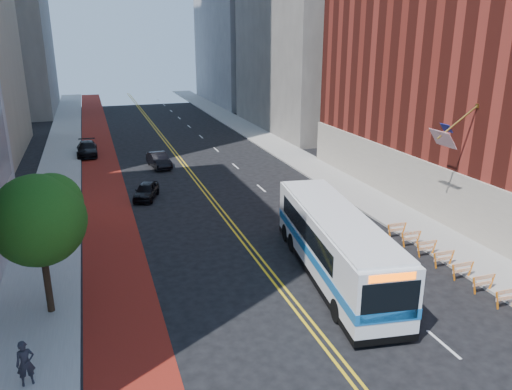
{
  "coord_description": "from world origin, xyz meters",
  "views": [
    {
      "loc": [
        -8.67,
        -16.9,
        12.69
      ],
      "look_at": [
        -0.36,
        8.0,
        4.21
      ],
      "focal_mm": 35.0,
      "sensor_mm": 36.0,
      "label": 1
    }
  ],
  "objects_px": {
    "street_tree": "(40,216)",
    "car_b": "(159,160)",
    "car_a": "(146,191)",
    "car_c": "(87,149)",
    "pedestrian": "(25,363)",
    "transit_bus": "(334,243)"
  },
  "relations": [
    {
      "from": "street_tree",
      "to": "car_b",
      "type": "bearing_deg",
      "value": 71.51
    },
    {
      "from": "car_a",
      "to": "car_c",
      "type": "distance_m",
      "value": 17.83
    },
    {
      "from": "street_tree",
      "to": "car_a",
      "type": "bearing_deg",
      "value": 68.75
    },
    {
      "from": "street_tree",
      "to": "car_b",
      "type": "relative_size",
      "value": 1.49
    },
    {
      "from": "car_a",
      "to": "car_b",
      "type": "relative_size",
      "value": 0.86
    },
    {
      "from": "car_c",
      "to": "pedestrian",
      "type": "bearing_deg",
      "value": -93.05
    },
    {
      "from": "car_b",
      "to": "street_tree",
      "type": "bearing_deg",
      "value": -116.02
    },
    {
      "from": "car_c",
      "to": "pedestrian",
      "type": "distance_m",
      "value": 38.96
    },
    {
      "from": "transit_bus",
      "to": "car_c",
      "type": "height_order",
      "value": "transit_bus"
    },
    {
      "from": "car_a",
      "to": "street_tree",
      "type": "bearing_deg",
      "value": -91.47
    },
    {
      "from": "street_tree",
      "to": "pedestrian",
      "type": "bearing_deg",
      "value": -96.27
    },
    {
      "from": "pedestrian",
      "to": "street_tree",
      "type": "bearing_deg",
      "value": 71.47
    },
    {
      "from": "street_tree",
      "to": "transit_bus",
      "type": "distance_m",
      "value": 14.77
    },
    {
      "from": "street_tree",
      "to": "car_b",
      "type": "xyz_separation_m",
      "value": [
        8.68,
        25.97,
        -4.17
      ]
    },
    {
      "from": "car_c",
      "to": "pedestrian",
      "type": "xyz_separation_m",
      "value": [
        -2.53,
        -38.87,
        0.29
      ]
    },
    {
      "from": "street_tree",
      "to": "car_b",
      "type": "distance_m",
      "value": 27.7
    },
    {
      "from": "street_tree",
      "to": "car_c",
      "type": "distance_m",
      "value": 33.83
    },
    {
      "from": "street_tree",
      "to": "transit_bus",
      "type": "height_order",
      "value": "street_tree"
    },
    {
      "from": "transit_bus",
      "to": "pedestrian",
      "type": "bearing_deg",
      "value": -155.24
    },
    {
      "from": "car_a",
      "to": "pedestrian",
      "type": "distance_m",
      "value": 22.66
    },
    {
      "from": "car_c",
      "to": "car_a",
      "type": "bearing_deg",
      "value": -75.15
    },
    {
      "from": "transit_bus",
      "to": "car_c",
      "type": "relative_size",
      "value": 2.63
    }
  ]
}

